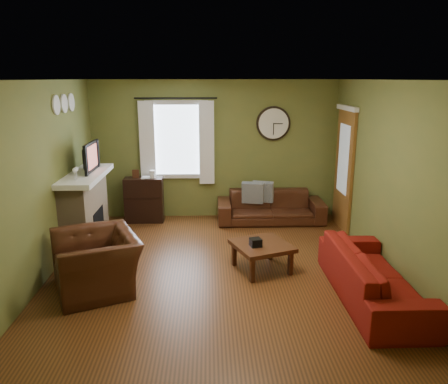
{
  "coord_description": "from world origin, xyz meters",
  "views": [
    {
      "loc": [
        -0.11,
        -5.6,
        2.62
      ],
      "look_at": [
        0.1,
        0.4,
        1.05
      ],
      "focal_mm": 35.0,
      "sensor_mm": 36.0,
      "label": 1
    }
  ],
  "objects_px": {
    "sofa_red": "(373,275)",
    "coffee_table": "(262,257)",
    "sofa_brown": "(270,207)",
    "bookshelf": "(144,200)",
    "armchair": "(96,262)"
  },
  "relations": [
    {
      "from": "sofa_red",
      "to": "coffee_table",
      "type": "xyz_separation_m",
      "value": [
        -1.25,
        0.87,
        -0.11
      ]
    },
    {
      "from": "sofa_red",
      "to": "coffee_table",
      "type": "relative_size",
      "value": 2.87
    },
    {
      "from": "sofa_brown",
      "to": "coffee_table",
      "type": "xyz_separation_m",
      "value": [
        -0.42,
        -2.13,
        -0.09
      ]
    },
    {
      "from": "bookshelf",
      "to": "armchair",
      "type": "distance_m",
      "value": 2.72
    },
    {
      "from": "bookshelf",
      "to": "sofa_brown",
      "type": "relative_size",
      "value": 0.43
    },
    {
      "from": "sofa_brown",
      "to": "sofa_red",
      "type": "xyz_separation_m",
      "value": [
        0.84,
        -3.0,
        0.02
      ]
    },
    {
      "from": "sofa_brown",
      "to": "armchair",
      "type": "relative_size",
      "value": 1.77
    },
    {
      "from": "bookshelf",
      "to": "coffee_table",
      "type": "height_order",
      "value": "bookshelf"
    },
    {
      "from": "armchair",
      "to": "bookshelf",
      "type": "bearing_deg",
      "value": 151.74
    },
    {
      "from": "sofa_red",
      "to": "armchair",
      "type": "distance_m",
      "value": 3.44
    },
    {
      "from": "armchair",
      "to": "coffee_table",
      "type": "bearing_deg",
      "value": 79.19
    },
    {
      "from": "coffee_table",
      "to": "armchair",
      "type": "bearing_deg",
      "value": -167.21
    },
    {
      "from": "coffee_table",
      "to": "bookshelf",
      "type": "bearing_deg",
      "value": 131.17
    },
    {
      "from": "bookshelf",
      "to": "armchair",
      "type": "height_order",
      "value": "bookshelf"
    },
    {
      "from": "sofa_red",
      "to": "armchair",
      "type": "height_order",
      "value": "armchair"
    }
  ]
}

